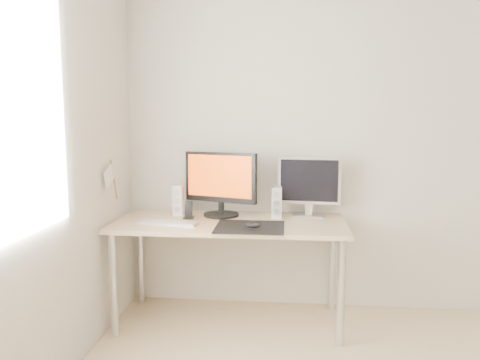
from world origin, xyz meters
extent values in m
plane|color=beige|center=(0.00, 1.75, 1.25)|extent=(3.50, 0.00, 3.50)
cube|color=black|center=(-0.78, 1.21, 0.73)|extent=(0.45, 0.40, 0.00)
ellipsoid|color=black|center=(-0.76, 1.18, 0.75)|extent=(0.10, 0.06, 0.04)
cube|color=#D1B587|center=(-0.93, 1.38, 0.71)|extent=(1.60, 0.70, 0.03)
cylinder|color=silver|center=(-1.67, 1.09, 0.35)|extent=(0.05, 0.05, 0.70)
cylinder|color=silver|center=(-0.19, 1.09, 0.35)|extent=(0.05, 0.05, 0.70)
cylinder|color=silver|center=(-1.67, 1.67, 0.35)|extent=(0.05, 0.05, 0.70)
cylinder|color=silver|center=(-0.19, 1.67, 0.35)|extent=(0.05, 0.05, 0.70)
cylinder|color=black|center=(-1.01, 1.55, 0.74)|extent=(0.33, 0.33, 0.02)
cylinder|color=black|center=(-1.01, 1.55, 0.81)|extent=(0.05, 0.05, 0.12)
cube|color=black|center=(-1.02, 1.54, 1.02)|extent=(0.54, 0.21, 0.36)
cube|color=orange|center=(-1.02, 1.52, 1.03)|extent=(0.48, 0.16, 0.30)
cube|color=#B9B9BB|center=(-0.38, 1.60, 0.74)|extent=(0.23, 0.18, 0.01)
cube|color=silver|center=(-0.38, 1.60, 0.80)|extent=(0.05, 0.04, 0.10)
cube|color=silver|center=(-0.38, 1.60, 0.99)|extent=(0.45, 0.08, 0.34)
cube|color=black|center=(-0.38, 1.57, 0.99)|extent=(0.41, 0.04, 0.30)
cube|color=white|center=(-1.33, 1.54, 0.84)|extent=(0.07, 0.08, 0.22)
cylinder|color=#AAAAAC|center=(-1.33, 1.50, 0.78)|extent=(0.04, 0.01, 0.04)
cylinder|color=#B9BABC|center=(-1.33, 1.50, 0.84)|extent=(0.04, 0.01, 0.04)
cylinder|color=silver|center=(-1.33, 1.50, 0.90)|extent=(0.04, 0.01, 0.04)
cube|color=silver|center=(-0.61, 1.53, 0.84)|extent=(0.07, 0.08, 0.22)
cylinder|color=#BCBCBF|center=(-0.61, 1.48, 0.78)|extent=(0.04, 0.01, 0.04)
cylinder|color=#B1B1B3|center=(-0.61, 1.48, 0.84)|extent=(0.04, 0.01, 0.04)
cylinder|color=#BDBDC0|center=(-0.61, 1.48, 0.90)|extent=(0.04, 0.01, 0.04)
cube|color=silver|center=(-1.34, 1.25, 0.73)|extent=(0.43, 0.18, 0.01)
cube|color=silver|center=(-1.34, 1.25, 0.74)|extent=(0.41, 0.16, 0.01)
cube|color=black|center=(-1.23, 1.43, 0.74)|extent=(0.07, 0.06, 0.02)
cube|color=black|center=(-1.23, 1.43, 0.80)|extent=(0.06, 0.03, 0.11)
cylinder|color=#A57F54|center=(-1.72, 1.30, 1.02)|extent=(0.01, 0.10, 0.29)
cube|color=white|center=(-1.72, 1.21, 1.06)|extent=(0.00, 0.19, 0.15)
camera|label=1|loc=(-0.55, -1.78, 1.45)|focal=35.00mm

